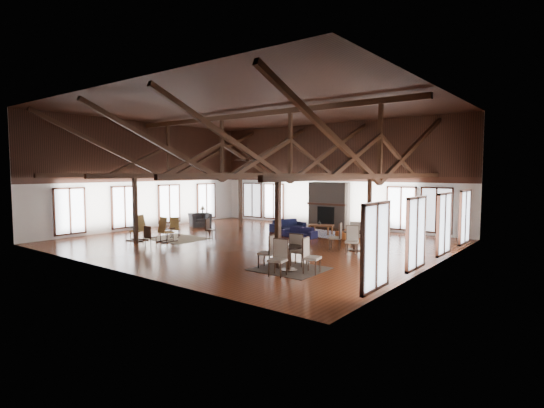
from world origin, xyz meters
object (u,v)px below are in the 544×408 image
Objects in this scene: sofa_navy_left at (288,225)px; coffee_table at (321,226)px; armchair at (200,220)px; tv_console at (379,226)px; cafe_table_near at (289,254)px; sofa_navy_front at (300,232)px; sofa_orange at (352,233)px; cafe_table_far at (354,237)px.

sofa_navy_left reaches higher than coffee_table.
armchair reaches higher than tv_console.
sofa_navy_left reaches higher than tv_console.
tv_console is (-1.40, 10.31, -0.28)m from cafe_table_near.
sofa_orange is (2.09, 1.48, -0.00)m from sofa_navy_front.
tv_console is (9.13, 4.52, -0.11)m from armchair.
cafe_table_far is (5.50, -3.01, 0.24)m from sofa_navy_left.
armchair is (-6.86, -0.24, 0.14)m from sofa_navy_front.
sofa_orange is at bearing 118.56° from cafe_table_far.
sofa_navy_left is 1.47× the size of coffee_table.
armchair is 10.19m from tv_console.
tv_console is at bearing -35.94° from armchair.
armchair is at bearing 173.23° from cafe_table_far.
cafe_table_far is (1.62, -2.98, 0.30)m from sofa_orange.
sofa_orange is 1.42× the size of armchair.
armchair is 12.01m from cafe_table_near.
armchair is 0.56× the size of cafe_table_far.
coffee_table is 8.28m from cafe_table_near.
coffee_table is at bearing -48.34° from armchair.
sofa_navy_front is at bearing -118.13° from sofa_navy_left.
tv_console is at bearing -167.90° from sofa_orange.
coffee_table is 4.57m from cafe_table_far.
sofa_orange is 2.80m from tv_console.
coffee_table is (-1.80, 0.06, 0.18)m from sofa_orange.
cafe_table_far is at bearing -23.33° from sofa_navy_front.
tv_console is (4.05, 2.76, -0.02)m from sofa_navy_left.
tv_console reaches higher than coffee_table.
sofa_orange is 1.20× the size of coffee_table.
sofa_orange is at bearing -21.97° from coffee_table.
sofa_navy_left is 1.83× the size of tv_console.
armchair is (-7.16, -1.78, -0.04)m from coffee_table.
tv_console is at bearing 104.11° from cafe_table_far.
coffee_table is at bearing 138.40° from cafe_table_far.
tv_console is at bearing 97.72° from cafe_table_near.
sofa_navy_front is 1.22× the size of coffee_table.
coffee_table is at bearing -125.65° from tv_console.
cafe_table_far is 5.96m from tv_console.
sofa_navy_left is 4.90m from tv_console.
cafe_table_far reaches higher than sofa_orange.
cafe_table_far is (0.05, 4.53, -0.02)m from cafe_table_near.
tv_console is (1.97, 2.74, -0.15)m from coffee_table.
sofa_navy_front is 2.34m from sofa_navy_left.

